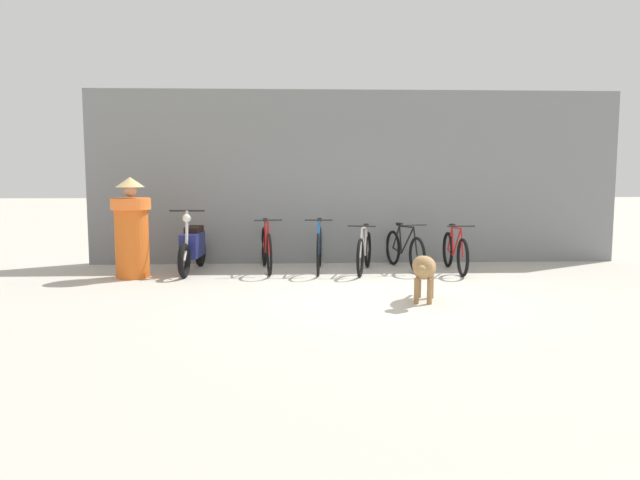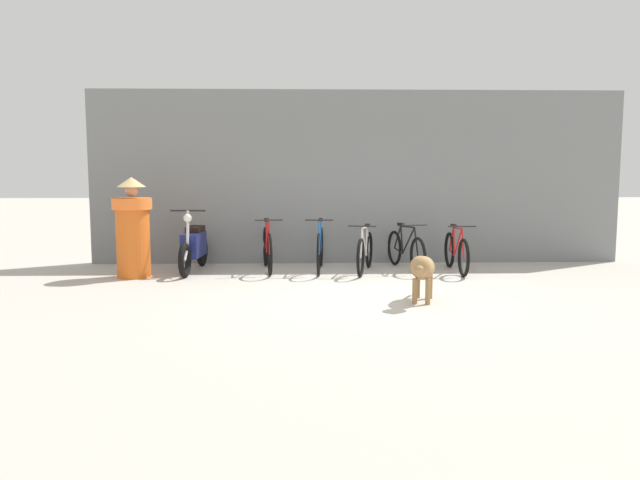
% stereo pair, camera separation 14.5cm
% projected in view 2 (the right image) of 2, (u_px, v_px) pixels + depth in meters
% --- Properties ---
extents(ground_plane, '(60.00, 60.00, 0.00)m').
position_uv_depth(ground_plane, '(377.00, 296.00, 8.65)').
color(ground_plane, '#B7B2A5').
extents(shop_wall_back, '(9.83, 0.20, 3.19)m').
position_uv_depth(shop_wall_back, '(357.00, 177.00, 11.59)').
color(shop_wall_back, slate).
rests_on(shop_wall_back, ground).
extents(bicycle_0, '(0.46, 1.78, 0.92)m').
position_uv_depth(bicycle_0, '(267.00, 249.00, 10.74)').
color(bicycle_0, black).
rests_on(bicycle_0, ground).
extents(bicycle_1, '(0.46, 1.80, 0.92)m').
position_uv_depth(bicycle_1, '(320.00, 249.00, 10.72)').
color(bicycle_1, black).
rests_on(bicycle_1, ground).
extents(bicycle_2, '(0.54, 1.64, 0.83)m').
position_uv_depth(bicycle_2, '(365.00, 252.00, 10.59)').
color(bicycle_2, black).
rests_on(bicycle_2, ground).
extents(bicycle_3, '(0.51, 1.70, 0.83)m').
position_uv_depth(bicycle_3, '(406.00, 250.00, 10.85)').
color(bicycle_3, black).
rests_on(bicycle_3, ground).
extents(bicycle_4, '(0.46, 1.64, 0.83)m').
position_uv_depth(bicycle_4, '(456.00, 252.00, 10.60)').
color(bicycle_4, black).
rests_on(bicycle_4, ground).
extents(motorcycle, '(0.58, 1.79, 1.08)m').
position_uv_depth(motorcycle, '(194.00, 247.00, 10.64)').
color(motorcycle, black).
rests_on(motorcycle, ground).
extents(stray_dog, '(0.50, 1.11, 0.66)m').
position_uv_depth(stray_dog, '(422.00, 269.00, 8.15)').
color(stray_dog, '#997247').
rests_on(stray_dog, ground).
extents(person_in_robes, '(0.78, 0.78, 1.62)m').
position_uv_depth(person_in_robes, '(133.00, 228.00, 10.05)').
color(person_in_robes, orange).
rests_on(person_in_robes, ground).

